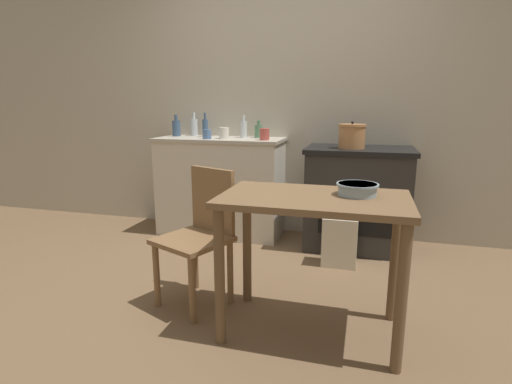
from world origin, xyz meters
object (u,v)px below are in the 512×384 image
Objects in this scene: cup_mid_right at (224,133)px; mixing_bowl_large at (357,189)px; bottle_mid_left at (244,129)px; flour_sack at (340,241)px; chair at (201,232)px; bottle_center at (194,127)px; work_table at (313,221)px; cup_right at (265,134)px; stove at (357,198)px; stock_pot at (352,136)px; cup_center_right at (207,134)px; bottle_center_left at (205,127)px; bottle_far_left at (176,128)px; bottle_left at (259,131)px.

mixing_bowl_large is at bearing -47.70° from cup_mid_right.
flour_sack is at bearing -31.76° from bottle_mid_left.
chair is 3.68× the size of bottle_center.
cup_mid_right is (-1.26, 1.38, 0.17)m from mixing_bowl_large.
flour_sack is at bearing -23.89° from bottle_center.
work_table is 1.59m from cup_right.
stove reaches higher than mixing_bowl_large.
cup_mid_right is at bearing 177.34° from stock_pot.
mixing_bowl_large is 1.03× the size of bottle_mid_left.
cup_center_right is 0.82× the size of cup_right.
stock_pot is (-0.07, -0.07, 0.55)m from stove.
flour_sack is at bearing -21.66° from cup_mid_right.
mixing_bowl_large is (0.02, -1.41, 0.38)m from stove.
cup_center_right is (-1.38, -0.09, 0.54)m from stove.
mixing_bowl_large is 0.96× the size of bottle_center_left.
bottle_center_left reaches higher than flour_sack.
bottle_center_left is (-0.41, 0.02, 0.01)m from bottle_mid_left.
stove is 0.91× the size of work_table.
bottle_center_left reaches higher than mixing_bowl_large.
cup_right is (0.96, -0.19, -0.03)m from bottle_far_left.
bottle_far_left is at bearing 144.22° from chair.
mixing_bowl_large is at bearing -44.16° from bottle_center.
cup_right is at bearing 114.21° from work_table.
cup_center_right reaches higher than stove.
mixing_bowl_large is (0.09, -1.33, -0.17)m from stock_pot.
chair is 1.21m from flour_sack.
stove is 3.85× the size of bottle_center.
flour_sack is 1.98m from bottle_far_left.
cup_right is at bearing -18.71° from bottle_center_left.
bottle_center_left is (-1.30, 1.64, 0.39)m from work_table.
stove is at bearing 77.69° from chair.
bottle_far_left is 0.58m from cup_mid_right.
bottle_far_left is (-1.69, 0.59, 0.83)m from flour_sack.
work_table is 1.86m from bottle_left.
flour_sack is 1.46m from cup_mid_right.
mixing_bowl_large is 1.87m from bottle_left.
chair is 10.18× the size of cup_center_right.
cup_mid_right is at bearing -29.73° from bottle_center.
bottle_center is (-0.14, 0.05, 0.00)m from bottle_center_left.
bottle_center reaches higher than work_table.
bottle_mid_left is (-1.03, 0.22, 0.03)m from stock_pot.
flour_sack is 4.65× the size of cup_center_right.
bottle_far_left is at bearing -150.91° from bottle_center.
bottle_center is (-1.44, 1.69, 0.39)m from work_table.
bottle_left is 0.69× the size of bottle_center.
flour_sack is at bearing -103.09° from stove.
bottle_center_left is 2.73× the size of cup_center_right.
bottle_center_left is at bearing 134.17° from mixing_bowl_large.
cup_mid_right reaches higher than flour_sack.
work_table is 4.28× the size of bottle_center_left.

